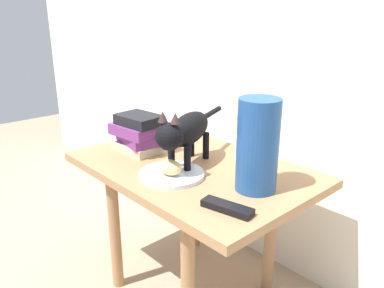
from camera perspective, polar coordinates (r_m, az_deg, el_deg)
The scene contains 9 objects.
ground_plane at distance 1.65m, azimuth 0.00°, elevation -20.26°, with size 6.00×6.00×0.00m, color gray.
side_table at distance 1.41m, azimuth 0.00°, elevation -5.78°, with size 0.86×0.56×0.53m.
plate at distance 1.29m, azimuth -3.02°, elevation -4.51°, with size 0.22×0.22×0.01m, color silver.
bread_roll at distance 1.26m, azimuth -3.18°, elevation -3.49°, with size 0.08×0.06×0.05m, color #E0BC7A.
cat at distance 1.32m, azimuth -0.86°, elevation 1.94°, with size 0.22×0.45×0.23m.
book_stack at distance 1.51m, azimuth -8.07°, elevation 1.58°, with size 0.20×0.16×0.15m.
green_vase at distance 1.17m, azimuth 9.68°, elevation -0.21°, with size 0.13×0.13×0.29m, color navy.
candle_jar at distance 1.45m, azimuth 7.61°, elevation -0.69°, with size 0.07×0.07×0.08m.
tv_remote at distance 1.08m, azimuth 5.23°, elevation -9.33°, with size 0.15×0.04×0.02m, color black.
Camera 1 is at (0.94, -0.86, 1.05)m, focal length 36.07 mm.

